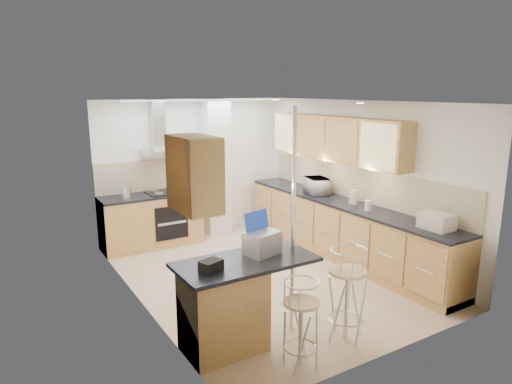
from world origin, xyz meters
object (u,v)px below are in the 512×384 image
laptop (262,243)px  bread_bin (437,221)px  microwave (317,186)px  bar_stool_end (347,294)px  bar_stool_near (301,324)px

laptop → bread_bin: size_ratio=0.92×
microwave → laptop: size_ratio=1.37×
microwave → bar_stool_end: (-1.68, -2.61, -0.53)m
laptop → bread_bin: laptop is taller
microwave → bar_stool_near: 3.71m
microwave → bread_bin: bearing=-164.3°
laptop → bar_stool_end: size_ratio=0.34×
microwave → bar_stool_end: 3.15m
bar_stool_near → bar_stool_end: size_ratio=0.87×
bar_stool_near → bar_stool_end: bearing=-0.2°
microwave → laptop: (-2.40, -2.05, 0.01)m
microwave → bread_bin: 2.40m
microwave → laptop: bearing=145.8°
laptop → bread_bin: (2.41, -0.35, -0.04)m
microwave → bread_bin: microwave is taller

